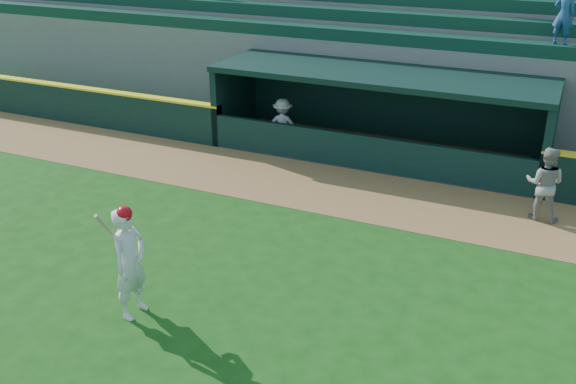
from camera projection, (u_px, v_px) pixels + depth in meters
name	position (u px, v px, depth m)	size (l,w,h in m)	color
ground	(253.00, 285.00, 12.26)	(120.00, 120.00, 0.00)	#154511
warning_track	(342.00, 191.00, 16.33)	(40.00, 3.00, 0.01)	olive
field_wall_left	(25.00, 98.00, 22.12)	(15.50, 0.30, 1.20)	black
wall_stripe_left	(22.00, 80.00, 21.86)	(15.50, 0.32, 0.06)	yellow
dugout_player_front	(545.00, 184.00, 14.54)	(0.85, 0.66, 1.74)	gray
dugout_player_inside	(283.00, 125.00, 18.75)	(1.01, 0.58, 1.57)	#AAAAA4
dugout	(381.00, 108.00, 18.37)	(9.40, 2.80, 2.46)	slate
stands	(422.00, 43.00, 21.75)	(34.50, 6.25, 7.52)	slate
batter_at_plate	(130.00, 262.00, 10.99)	(0.51, 0.86, 2.11)	silver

